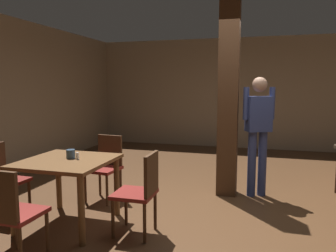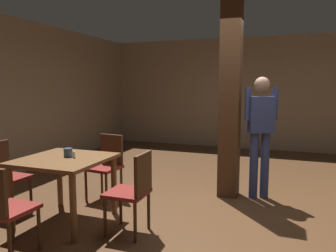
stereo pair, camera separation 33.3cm
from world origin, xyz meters
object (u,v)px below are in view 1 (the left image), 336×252
Objects in this scene: chair_south at (10,211)px; chair_west at (1,177)px; chair_east at (141,189)px; napkin_cup at (71,154)px; dining_table at (68,170)px; standing_person at (258,128)px; salt_shaker at (77,156)px; chair_north at (106,164)px.

chair_west is at bearing 136.28° from chair_south.
chair_west is 1.00× the size of chair_east.
chair_east reaches higher than napkin_cup.
chair_south reaches higher than napkin_cup.
dining_table is at bearing 178.50° from chair_east.
chair_south is 0.52× the size of standing_person.
standing_person reaches higher than dining_table.
chair_east is at bearing -1.50° from dining_table.
chair_west reaches higher than salt_shaker.
chair_north and chair_east have the same top height.
chair_south reaches higher than dining_table.
chair_west is 0.52× the size of standing_person.
chair_west is 1.00× the size of chair_south.
standing_person is (2.04, 0.73, 0.50)m from chair_north.
chair_south is at bearing -89.61° from napkin_cup.
salt_shaker is (1.01, 0.07, 0.30)m from chair_west.
dining_table is 9.51× the size of napkin_cup.
standing_person is at bearing 51.11° from chair_south.
chair_south is (0.01, -0.91, -0.13)m from dining_table.
chair_south is (0.92, -0.88, 0.00)m from chair_west.
chair_north is at bearing 88.81° from napkin_cup.
chair_east is at bearing -46.51° from chair_north.
chair_north is (0.93, 0.94, 0.00)m from chair_west.
salt_shaker reaches higher than dining_table.
dining_table is 2.66m from standing_person.
chair_south is 1.00m from salt_shaker.
chair_north is 8.76× the size of napkin_cup.
chair_east is at bearing -125.00° from standing_person.
napkin_cup is 2.60m from standing_person.
chair_north is at bearing 89.66° from chair_south.
chair_south is at bearing -90.34° from chair_north.
chair_west is at bearing -177.95° from dining_table.
dining_table is 1.08× the size of chair_east.
salt_shaker is at bearing 4.01° from chair_west.
chair_west is 1.81m from chair_east.
napkin_cup reaches higher than salt_shaker.
salt_shaker is at bearing -84.17° from chair_north.
chair_east is (1.81, 0.01, 0.00)m from chair_west.
chair_south is at bearing -43.72° from chair_west.
dining_table is 0.91m from chair_east.
chair_north is 1.81m from chair_south.
salt_shaker is (0.11, -0.03, -0.01)m from napkin_cup.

